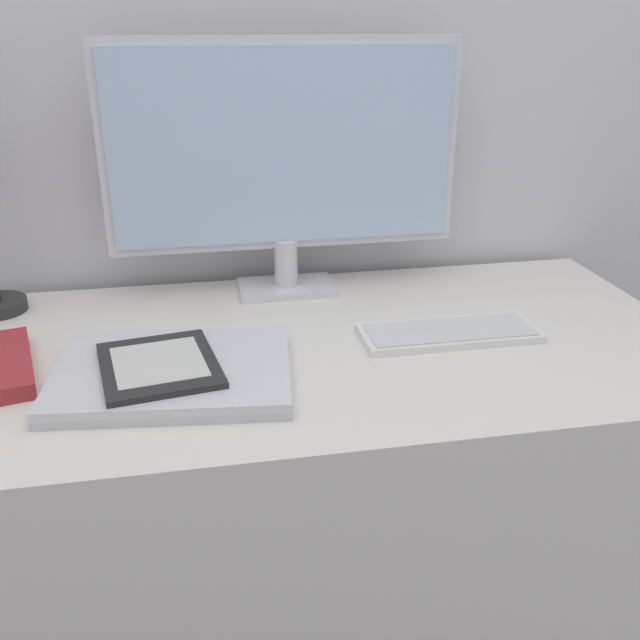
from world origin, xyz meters
name	(u,v)px	position (x,y,z in m)	size (l,w,h in m)	color
wall_back	(260,2)	(0.00, 0.58, 1.20)	(3.60, 0.05, 2.40)	silver
desk	(299,528)	(0.00, 0.22, 0.36)	(1.26, 0.61, 0.71)	silver
monitor	(284,157)	(0.02, 0.45, 0.96)	(0.62, 0.11, 0.44)	silver
keyboard	(449,333)	(0.24, 0.20, 0.72)	(0.28, 0.11, 0.01)	silver
laptop	(173,373)	(-0.19, 0.13, 0.72)	(0.35, 0.28, 0.02)	#BCBCC1
ereader	(159,365)	(-0.20, 0.13, 0.74)	(0.18, 0.20, 0.01)	black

